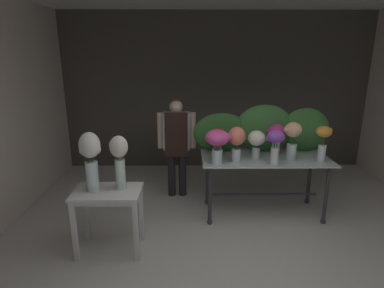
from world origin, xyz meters
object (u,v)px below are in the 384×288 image
side_table_white (108,200)px  vase_ivory_stock (256,141)px  vase_scarlet_carnations (217,139)px  display_table_glass (264,167)px  vase_peach_ranunculus (293,137)px  vase_fuchsia_snapdragons (217,142)px  vase_white_roses_tall (91,157)px  vase_coral_dahlias (237,140)px  vase_magenta_freesia (276,135)px  vase_sunset_anemones (323,139)px  vase_cream_lisianthus_tall (119,157)px  florist (177,138)px  vase_violet_lilies (275,143)px

side_table_white → vase_ivory_stock: vase_ivory_stock is taller
vase_ivory_stock → vase_scarlet_carnations: size_ratio=0.98×
display_table_glass → vase_peach_ranunculus: bearing=-19.9°
vase_fuchsia_snapdragons → vase_white_roses_tall: (-1.41, -0.59, -0.00)m
side_table_white → vase_white_roses_tall: size_ratio=1.12×
side_table_white → vase_coral_dahlias: 1.74m
side_table_white → vase_magenta_freesia: vase_magenta_freesia is taller
vase_sunset_anemones → vase_cream_lisianthus_tall: vase_cream_lisianthus_tall is taller
vase_magenta_freesia → vase_scarlet_carnations: bearing=-174.2°
display_table_glass → vase_white_roses_tall: bearing=-157.7°
side_table_white → vase_peach_ranunculus: bearing=18.2°
vase_sunset_anemones → vase_scarlet_carnations: 1.37m
vase_scarlet_carnations → vase_cream_lisianthus_tall: vase_cream_lisianthus_tall is taller
vase_peach_ranunculus → vase_scarlet_carnations: (-0.97, 0.15, -0.05)m
vase_coral_dahlias → vase_magenta_freesia: 0.66m
display_table_glass → vase_peach_ranunculus: 0.57m
florist → vase_magenta_freesia: bearing=-19.7°
vase_scarlet_carnations → vase_magenta_freesia: bearing=5.8°
vase_white_roses_tall → vase_violet_lilies: bearing=14.4°
vase_sunset_anemones → vase_white_roses_tall: vase_white_roses_tall is taller
vase_peach_ranunculus → vase_cream_lisianthus_tall: 2.23m
vase_magenta_freesia → vase_cream_lisianthus_tall: bearing=-154.9°
side_table_white → vase_fuchsia_snapdragons: size_ratio=1.66×
display_table_glass → vase_coral_dahlias: size_ratio=3.73×
vase_peach_ranunculus → vase_ivory_stock: 0.47m
vase_fuchsia_snapdragons → vase_white_roses_tall: bearing=-157.5°
vase_scarlet_carnations → side_table_white: bearing=-145.4°
vase_peach_ranunculus → vase_cream_lisianthus_tall: bearing=-161.9°
florist → vase_peach_ranunculus: bearing=-25.4°
vase_ivory_stock → vase_coral_dahlias: 0.31m
vase_magenta_freesia → vase_sunset_anemones: bearing=-29.5°
vase_coral_dahlias → vase_scarlet_carnations: 0.31m
vase_magenta_freesia → vase_white_roses_tall: 2.46m
vase_coral_dahlias → vase_cream_lisianthus_tall: bearing=-155.2°
florist → vase_white_roses_tall: bearing=-120.4°
vase_violet_lilies → vase_cream_lisianthus_tall: bearing=-164.9°
vase_scarlet_carnations → vase_peach_ranunculus: bearing=-8.6°
display_table_glass → vase_sunset_anemones: size_ratio=3.67×
vase_violet_lilies → vase_fuchsia_snapdragons: bearing=176.8°
vase_white_roses_tall → vase_cream_lisianthus_tall: size_ratio=1.08×
vase_peach_ranunculus → vase_violet_lilies: vase_peach_ranunculus is taller
vase_cream_lisianthus_tall → vase_violet_lilies: bearing=15.1°
display_table_glass → side_table_white: display_table_glass is taller
display_table_glass → vase_sunset_anemones: 0.84m
side_table_white → vase_ivory_stock: bearing=24.1°
display_table_glass → side_table_white: size_ratio=2.32×
vase_sunset_anemones → vase_white_roses_tall: 2.87m
florist → vase_violet_lilies: (1.27, -0.93, 0.19)m
vase_ivory_stock → vase_magenta_freesia: 0.35m
display_table_glass → vase_cream_lisianthus_tall: bearing=-155.8°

